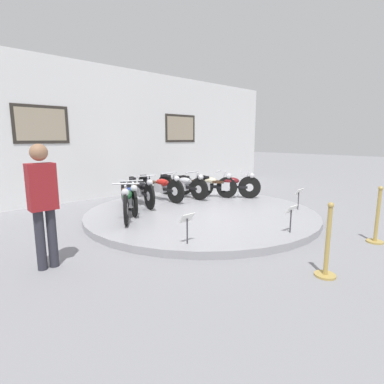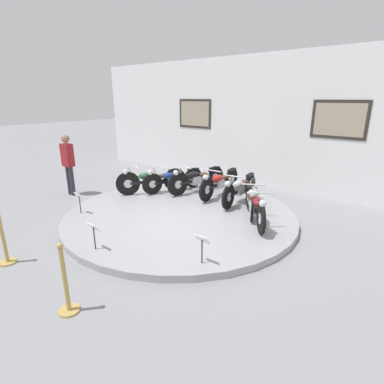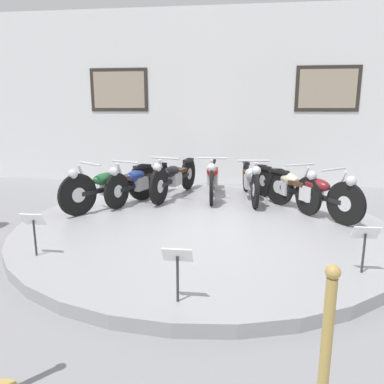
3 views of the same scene
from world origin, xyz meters
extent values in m
plane|color=gray|center=(0.00, 0.00, 0.00)|extent=(60.00, 60.00, 0.00)
cylinder|color=#99999E|center=(0.00, 0.00, 0.07)|extent=(5.42, 5.42, 0.14)
cube|color=white|center=(0.00, 3.72, 2.00)|extent=(14.00, 0.20, 4.01)
cube|color=#2D2823|center=(-2.40, 3.61, 2.21)|extent=(1.40, 0.02, 1.00)
cube|color=tan|center=(-2.40, 3.60, 2.21)|extent=(1.24, 0.02, 0.84)
cube|color=#2D2823|center=(2.40, 3.61, 2.21)|extent=(1.40, 0.02, 1.00)
cube|color=tan|center=(2.40, 3.60, 2.21)|extent=(1.24, 0.02, 0.84)
cylinder|color=black|center=(-1.99, 0.08, 0.47)|extent=(0.41, 0.59, 0.67)
cylinder|color=silver|center=(-1.99, 0.08, 0.47)|extent=(0.18, 0.23, 0.23)
cylinder|color=black|center=(-1.24, 1.20, 0.47)|extent=(0.41, 0.59, 0.67)
cylinder|color=silver|center=(-1.24, 1.20, 0.47)|extent=(0.18, 0.23, 0.23)
cube|color=black|center=(-1.61, 0.64, 0.47)|extent=(0.74, 1.08, 0.07)
cube|color=silver|center=(-1.64, 0.61, 0.49)|extent=(0.34, 0.38, 0.24)
ellipsoid|color=#1E562D|center=(-1.69, 0.52, 0.65)|extent=(0.45, 0.52, 0.20)
cube|color=#472D1E|center=(-1.49, 0.82, 0.61)|extent=(0.34, 0.38, 0.07)
cube|color=black|center=(-1.24, 1.20, 0.76)|extent=(0.28, 0.36, 0.06)
cylinder|color=silver|center=(-1.90, 0.20, 0.67)|extent=(0.17, 0.23, 0.54)
cylinder|color=silver|center=(-1.84, 0.29, 0.93)|extent=(0.47, 0.32, 0.03)
sphere|color=silver|center=(-2.02, 0.02, 0.81)|extent=(0.15, 0.15, 0.15)
cylinder|color=black|center=(-1.51, 0.55, 0.44)|extent=(0.26, 0.58, 0.60)
cylinder|color=silver|center=(-1.51, 0.55, 0.44)|extent=(0.13, 0.22, 0.21)
cylinder|color=black|center=(-1.05, 1.82, 0.44)|extent=(0.26, 0.58, 0.60)
cylinder|color=silver|center=(-1.05, 1.82, 0.44)|extent=(0.13, 0.22, 0.21)
cube|color=black|center=(-1.28, 1.18, 0.44)|extent=(0.50, 1.19, 0.07)
cube|color=silver|center=(-1.29, 1.15, 0.46)|extent=(0.30, 0.37, 0.24)
ellipsoid|color=navy|center=(-1.33, 1.05, 0.62)|extent=(0.37, 0.53, 0.20)
cube|color=#472D1E|center=(-1.20, 1.39, 0.58)|extent=(0.30, 0.37, 0.07)
cube|color=black|center=(-1.05, 1.82, 0.70)|extent=(0.22, 0.37, 0.06)
cylinder|color=silver|center=(-1.46, 0.69, 0.64)|extent=(0.13, 0.25, 0.54)
cylinder|color=silver|center=(-1.42, 0.79, 0.90)|extent=(0.52, 0.22, 0.03)
sphere|color=silver|center=(-1.53, 0.49, 0.78)|extent=(0.15, 0.15, 0.15)
cylinder|color=black|center=(-0.87, 0.90, 0.46)|extent=(0.21, 0.65, 0.65)
cylinder|color=silver|center=(-0.87, 0.90, 0.46)|extent=(0.12, 0.24, 0.23)
cylinder|color=black|center=(-0.54, 2.21, 0.46)|extent=(0.21, 0.65, 0.65)
cylinder|color=silver|center=(-0.54, 2.21, 0.46)|extent=(0.12, 0.24, 0.23)
cube|color=black|center=(-0.71, 1.56, 0.46)|extent=(0.37, 1.22, 0.07)
cube|color=silver|center=(-0.72, 1.52, 0.48)|extent=(0.27, 0.36, 0.24)
ellipsoid|color=black|center=(-0.74, 1.42, 0.64)|extent=(0.33, 0.52, 0.20)
cube|color=#472D1E|center=(-0.65, 1.77, 0.60)|extent=(0.27, 0.36, 0.07)
cube|color=black|center=(-0.54, 2.21, 0.74)|extent=(0.19, 0.37, 0.06)
cylinder|color=silver|center=(-0.84, 1.05, 0.66)|extent=(0.10, 0.25, 0.54)
cylinder|color=silver|center=(-0.81, 1.15, 0.92)|extent=(0.53, 0.16, 0.03)
sphere|color=silver|center=(-0.89, 0.85, 0.80)|extent=(0.15, 0.15, 0.15)
cylinder|color=black|center=(0.03, 1.02, 0.46)|extent=(0.09, 0.65, 0.65)
cylinder|color=silver|center=(0.03, 1.02, 0.46)|extent=(0.08, 0.23, 0.23)
cylinder|color=black|center=(-0.03, 2.37, 0.46)|extent=(0.09, 0.65, 0.65)
cylinder|color=silver|center=(-0.03, 2.37, 0.46)|extent=(0.08, 0.23, 0.23)
cube|color=black|center=(0.00, 1.69, 0.46)|extent=(0.13, 1.24, 0.07)
cube|color=silver|center=(0.00, 1.65, 0.48)|extent=(0.22, 0.33, 0.24)
ellipsoid|color=red|center=(0.01, 1.55, 0.64)|extent=(0.24, 0.49, 0.20)
cube|color=#472D1E|center=(-0.01, 1.91, 0.60)|extent=(0.22, 0.33, 0.07)
cube|color=black|center=(-0.03, 2.37, 0.74)|extent=(0.12, 0.36, 0.06)
cylinder|color=silver|center=(0.03, 1.17, 0.66)|extent=(0.06, 0.25, 0.54)
cylinder|color=silver|center=(0.02, 1.27, 0.92)|extent=(0.54, 0.06, 0.03)
sphere|color=silver|center=(0.04, 0.96, 0.80)|extent=(0.15, 0.15, 0.15)
cylinder|color=black|center=(0.78, 0.89, 0.45)|extent=(0.12, 0.62, 0.62)
cylinder|color=silver|center=(0.78, 0.89, 0.45)|extent=(0.09, 0.22, 0.22)
cylinder|color=black|center=(0.64, 2.23, 0.45)|extent=(0.12, 0.62, 0.62)
cylinder|color=silver|center=(0.64, 2.23, 0.45)|extent=(0.09, 0.22, 0.22)
cube|color=black|center=(0.71, 1.56, 0.45)|extent=(0.20, 1.24, 0.07)
cube|color=silver|center=(0.71, 1.52, 0.47)|extent=(0.23, 0.34, 0.24)
ellipsoid|color=#B2B5BA|center=(0.72, 1.42, 0.63)|extent=(0.27, 0.50, 0.20)
cube|color=#472D1E|center=(0.68, 1.78, 0.59)|extent=(0.23, 0.34, 0.07)
cube|color=black|center=(0.64, 2.23, 0.71)|extent=(0.14, 0.37, 0.06)
cylinder|color=silver|center=(0.76, 1.03, 0.65)|extent=(0.07, 0.25, 0.54)
cylinder|color=silver|center=(0.75, 1.14, 0.91)|extent=(0.54, 0.09, 0.03)
sphere|color=silver|center=(0.78, 0.83, 0.79)|extent=(0.15, 0.15, 0.15)
cylinder|color=black|center=(1.59, 0.58, 0.44)|extent=(0.32, 0.56, 0.61)
cylinder|color=silver|center=(1.59, 0.58, 0.44)|extent=(0.15, 0.22, 0.21)
cylinder|color=black|center=(0.97, 1.78, 0.44)|extent=(0.32, 0.56, 0.61)
cylinder|color=silver|center=(0.97, 1.78, 0.44)|extent=(0.15, 0.22, 0.21)
cube|color=black|center=(1.28, 1.18, 0.44)|extent=(0.63, 1.14, 0.07)
cube|color=silver|center=(1.30, 1.15, 0.46)|extent=(0.32, 0.38, 0.24)
ellipsoid|color=beige|center=(1.34, 1.06, 0.62)|extent=(0.41, 0.53, 0.20)
cube|color=#472D1E|center=(1.18, 1.38, 0.58)|extent=(0.32, 0.38, 0.07)
cube|color=black|center=(0.97, 1.78, 0.70)|extent=(0.25, 0.37, 0.06)
cylinder|color=silver|center=(1.52, 0.72, 0.64)|extent=(0.15, 0.24, 0.54)
cylinder|color=silver|center=(1.47, 0.81, 0.90)|extent=(0.50, 0.27, 0.03)
sphere|color=silver|center=(1.62, 0.53, 0.78)|extent=(0.15, 0.15, 0.15)
cylinder|color=black|center=(2.03, 0.11, 0.46)|extent=(0.44, 0.54, 0.64)
cylinder|color=silver|center=(2.03, 0.11, 0.46)|extent=(0.19, 0.22, 0.22)
cylinder|color=black|center=(1.20, 1.17, 0.46)|extent=(0.44, 0.54, 0.64)
cylinder|color=silver|center=(1.20, 1.17, 0.46)|extent=(0.19, 0.22, 0.22)
cube|color=black|center=(1.61, 0.64, 0.46)|extent=(0.82, 1.02, 0.07)
cube|color=silver|center=(1.64, 0.61, 0.48)|extent=(0.35, 0.38, 0.24)
ellipsoid|color=maroon|center=(1.70, 0.53, 0.64)|extent=(0.47, 0.51, 0.20)
cube|color=#472D1E|center=(1.48, 0.81, 0.60)|extent=(0.35, 0.38, 0.07)
cube|color=black|center=(1.20, 1.17, 0.73)|extent=(0.30, 0.34, 0.06)
cylinder|color=silver|center=(1.94, 0.22, 0.66)|extent=(0.19, 0.22, 0.54)
cylinder|color=silver|center=(1.87, 0.31, 0.92)|extent=(0.44, 0.36, 0.03)
sphere|color=silver|center=(2.07, 0.06, 0.80)|extent=(0.15, 0.15, 0.15)
cylinder|color=#333338|center=(-1.79, -1.54, 0.35)|extent=(0.02, 0.02, 0.42)
cube|color=white|center=(-1.79, -1.54, 0.57)|extent=(0.26, 0.11, 0.15)
cylinder|color=#333338|center=(0.00, -2.36, 0.35)|extent=(0.02, 0.02, 0.42)
cube|color=white|center=(0.00, -2.36, 0.57)|extent=(0.26, 0.11, 0.15)
cylinder|color=#333338|center=(1.79, -1.54, 0.35)|extent=(0.02, 0.02, 0.42)
cube|color=white|center=(1.79, -1.54, 0.57)|extent=(0.26, 0.11, 0.15)
cylinder|color=#2D2D38|center=(-3.77, -0.67, 0.43)|extent=(0.13, 0.13, 0.86)
cylinder|color=#2D2D38|center=(-3.61, -0.67, 0.43)|extent=(0.13, 0.13, 0.86)
cube|color=maroon|center=(-3.69, -0.67, 1.19)|extent=(0.36, 0.22, 0.65)
sphere|color=#9E7051|center=(-3.69, -0.67, 1.65)|extent=(0.23, 0.23, 0.23)
cylinder|color=tan|center=(-1.00, -3.47, 0.01)|extent=(0.28, 0.28, 0.03)
cylinder|color=tan|center=(-1.00, -3.47, 0.47)|extent=(0.06, 0.06, 0.95)
sphere|color=tan|center=(-1.00, -3.47, 0.98)|extent=(0.08, 0.08, 0.08)
cylinder|color=tan|center=(1.00, -3.47, 0.01)|extent=(0.28, 0.28, 0.03)
cylinder|color=tan|center=(1.00, -3.47, 0.47)|extent=(0.06, 0.06, 0.95)
sphere|color=tan|center=(1.00, -3.47, 0.98)|extent=(0.08, 0.08, 0.08)
camera|label=1|loc=(-4.88, -5.06, 1.84)|focal=28.00mm
camera|label=2|loc=(4.40, -5.07, 2.76)|focal=28.00mm
camera|label=3|loc=(0.51, -5.32, 1.81)|focal=35.00mm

